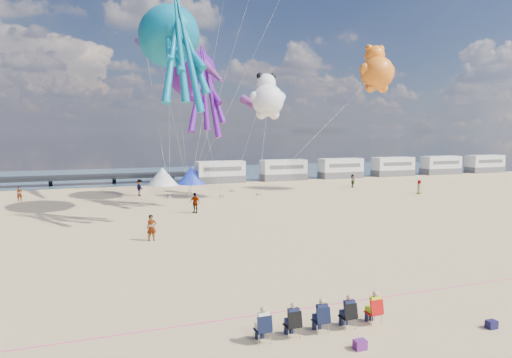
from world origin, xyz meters
The scene contains 32 objects.
ground centered at (0.00, 0.00, 0.00)m, with size 120.00×120.00×0.00m, color #DDB97F.
water centered at (0.00, 55.00, 0.02)m, with size 120.00×120.00×0.00m, color #365568.
motorhome_0 centered at (6.00, 40.00, 1.50)m, with size 6.60×2.50×3.00m, color silver.
motorhome_1 centered at (15.50, 40.00, 1.50)m, with size 6.60×2.50×3.00m, color silver.
motorhome_2 centered at (25.00, 40.00, 1.50)m, with size 6.60×2.50×3.00m, color silver.
motorhome_3 centered at (34.50, 40.00, 1.50)m, with size 6.60×2.50×3.00m, color silver.
motorhome_4 centered at (44.00, 40.00, 1.50)m, with size 6.60×2.50×3.00m, color silver.
motorhome_5 centered at (53.50, 40.00, 1.50)m, with size 6.60×2.50×3.00m, color silver.
tent_white centered at (-2.00, 40.00, 1.20)m, with size 4.00×4.00×2.40m, color white.
tent_blue centered at (2.00, 40.00, 1.20)m, with size 4.00×4.00×2.40m, color #1933CC.
spectator_row centered at (-3.14, -7.16, 0.65)m, with size 6.10×0.90×1.30m, color black, non-canonical shape.
cooler_purple centered at (-2.49, -8.74, 0.16)m, with size 0.40×0.30×0.32m, color #5E1E71.
cooler_navy centered at (2.90, -8.96, 0.15)m, with size 0.38×0.28×0.30m, color #17143E.
rope_line centered at (0.00, -5.00, 0.02)m, with size 0.03×0.03×34.00m, color #F2338C.
standing_person centered at (-7.13, 8.79, 0.86)m, with size 0.63×0.41×1.72m, color tan.
beachgoer_0 centered at (24.37, 21.26, 0.80)m, with size 0.58×0.38×1.60m, color #7F6659.
beachgoer_2 centered at (-5.86, 30.31, 0.93)m, with size 0.91×0.71×1.86m, color #7F6659.
beachgoer_3 centered at (-2.32, 17.87, 0.90)m, with size 1.16×0.67×1.80m, color #7F6659.
beachgoer_4 centered at (20.60, 29.32, 0.83)m, with size 0.97×0.41×1.66m, color #7F6659.
beachgoer_5 centered at (-17.81, 30.53, 0.76)m, with size 1.41×0.45×1.52m, color #7F6659.
sandbag_a centered at (-3.03, 27.36, 0.11)m, with size 0.50×0.35×0.22m, color gray.
sandbag_b centered at (2.46, 26.36, 0.11)m, with size 0.50×0.35×0.22m, color gray.
sandbag_c centered at (6.69, 26.39, 0.11)m, with size 0.50×0.35×0.22m, color gray.
sandbag_d centered at (4.78, 30.21, 0.11)m, with size 0.50×0.35×0.22m, color gray.
sandbag_e centered at (-0.37, 30.16, 0.11)m, with size 0.50×0.35×0.22m, color gray.
kite_octopus_teal centered at (-4.19, 18.77, 15.16)m, with size 4.37×10.19×11.64m, color #076D8E, non-canonical shape.
kite_octopus_purple centered at (-0.65, 26.30, 13.02)m, with size 4.26×9.93×11.35m, color #561087, non-canonical shape.
kite_panda centered at (6.50, 23.07, 10.30)m, with size 4.00×3.77×5.65m, color white, non-canonical shape.
kite_teddy_orange centered at (20.71, 24.78, 13.84)m, with size 4.66×4.38×6.57m, color orange, non-canonical shape.
windsock_left centered at (-5.13, 28.01, 15.72)m, with size 1.10×7.32×7.32m, color red, non-canonical shape.
windsock_mid centered at (6.55, 26.13, 9.63)m, with size 1.00×5.39×5.39m, color red, non-canonical shape.
windsock_right centered at (-0.12, 20.19, 12.58)m, with size 0.90×4.28×4.28m, color red, non-canonical shape.
Camera 1 is at (-10.53, -21.08, 7.15)m, focal length 32.00 mm.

